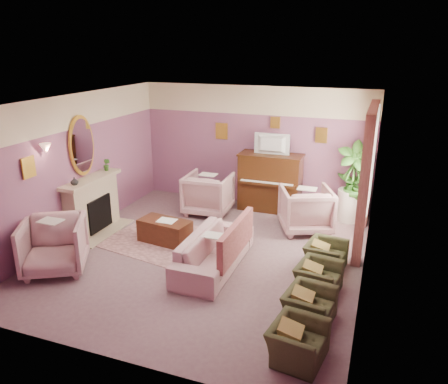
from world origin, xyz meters
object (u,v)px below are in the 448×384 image
(television, at_px, (271,143))
(floral_armchair_left, at_px, (208,191))
(olive_chair_c, at_px, (319,274))
(olive_chair_d, at_px, (326,251))
(sofa, at_px, (214,245))
(olive_chair_a, at_px, (298,337))
(piano, at_px, (270,183))
(olive_chair_b, at_px, (310,301))
(coffee_table, at_px, (165,231))
(floral_armchair_right, at_px, (306,207))
(floral_armchair_front, at_px, (53,243))
(side_table, at_px, (349,205))

(television, relative_size, floral_armchair_left, 0.78)
(olive_chair_c, bearing_deg, olive_chair_d, 90.00)
(olive_chair_d, bearing_deg, sofa, -160.75)
(floral_armchair_left, xyz_separation_m, olive_chair_a, (2.88, -4.19, -0.20))
(piano, distance_m, television, 0.95)
(television, xyz_separation_m, olive_chair_b, (1.62, -4.02, -1.29))
(piano, relative_size, television, 1.75)
(piano, height_order, sofa, piano)
(coffee_table, distance_m, olive_chair_a, 3.94)
(floral_armchair_left, bearing_deg, olive_chair_b, -49.44)
(coffee_table, relative_size, sofa, 0.48)
(television, xyz_separation_m, floral_armchair_left, (-1.26, -0.65, -1.09))
(sofa, height_order, floral_armchair_right, floral_armchair_right)
(floral_armchair_right, bearing_deg, piano, 136.98)
(floral_armchair_right, relative_size, floral_armchair_front, 1.00)
(floral_armchair_right, bearing_deg, floral_armchair_front, -139.21)
(olive_chair_a, bearing_deg, sofa, 134.81)
(television, relative_size, olive_chair_d, 1.11)
(olive_chair_a, height_order, olive_chair_b, same)
(olive_chair_d, bearing_deg, television, 124.35)
(piano, relative_size, floral_armchair_left, 1.36)
(olive_chair_c, bearing_deg, floral_armchair_front, -168.61)
(coffee_table, bearing_deg, television, 58.59)
(floral_armchair_left, xyz_separation_m, floral_armchair_front, (-1.42, -3.41, 0.00))
(sofa, xyz_separation_m, olive_chair_d, (1.81, 0.63, -0.11))
(olive_chair_a, height_order, olive_chair_d, same)
(floral_armchair_left, distance_m, side_table, 3.13)
(piano, xyz_separation_m, floral_armchair_front, (-2.68, -4.11, -0.14))
(floral_armchair_left, relative_size, floral_armchair_right, 1.00)
(floral_armchair_right, bearing_deg, floral_armchair_left, 174.07)
(olive_chair_d, bearing_deg, floral_armchair_left, 149.08)
(olive_chair_c, height_order, side_table, side_table)
(floral_armchair_right, height_order, floral_armchair_front, same)
(coffee_table, height_order, olive_chair_c, olive_chair_c)
(television, relative_size, olive_chair_a, 1.11)
(olive_chair_d, bearing_deg, olive_chair_b, -90.00)
(piano, bearing_deg, floral_armchair_right, -43.02)
(floral_armchair_front, bearing_deg, piano, 56.91)
(floral_armchair_front, xyz_separation_m, side_table, (4.48, 4.06, -0.16))
(olive_chair_b, bearing_deg, television, 112.01)
(olive_chair_c, bearing_deg, sofa, 174.13)
(piano, xyz_separation_m, olive_chair_a, (1.62, -4.89, -0.34))
(coffee_table, relative_size, olive_chair_b, 1.38)
(coffee_table, distance_m, olive_chair_c, 3.19)
(coffee_table, bearing_deg, olive_chair_d, 0.38)
(olive_chair_a, relative_size, olive_chair_d, 1.00)
(sofa, bearing_deg, piano, 86.43)
(olive_chair_c, xyz_separation_m, olive_chair_d, (0.00, 0.82, 0.00))
(piano, bearing_deg, sofa, -93.57)
(floral_armchair_front, distance_m, olive_chair_c, 4.39)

